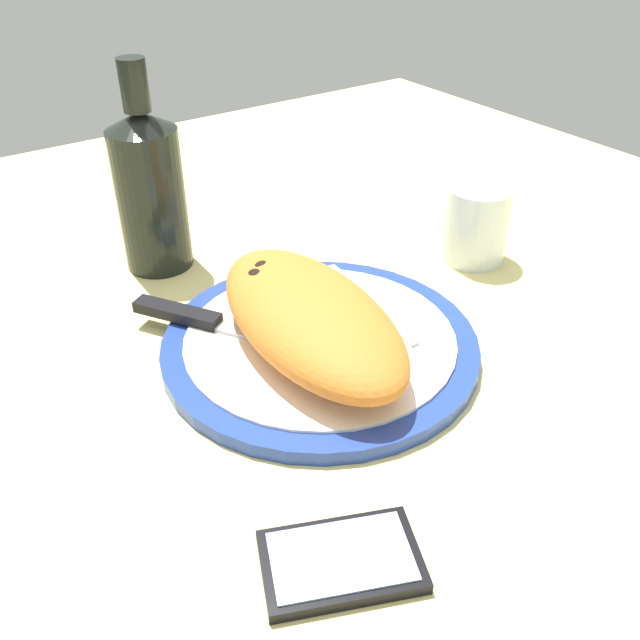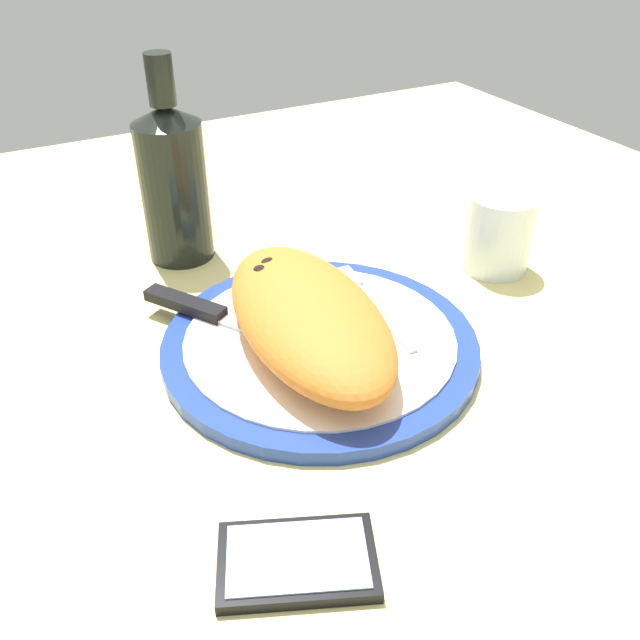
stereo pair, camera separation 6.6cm
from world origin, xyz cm
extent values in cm
cube|color=#E5D684|center=(0.00, 0.00, -1.50)|extent=(150.00, 150.00, 3.00)
cylinder|color=#233D99|center=(0.00, 0.00, 0.74)|extent=(31.74, 31.74, 1.49)
cylinder|color=white|center=(0.00, 0.00, 1.64)|extent=(27.18, 27.18, 0.30)
ellipsoid|color=orange|center=(-0.53, 1.52, 4.97)|extent=(28.61, 15.80, 6.36)
ellipsoid|color=black|center=(7.02, 2.02, 7.18)|extent=(3.09, 3.03, 0.82)
ellipsoid|color=black|center=(5.99, 3.29, 7.15)|extent=(2.64, 2.06, 0.84)
cube|color=silver|center=(-0.09, -7.30, 1.99)|extent=(13.53, 2.14, 0.40)
cube|color=silver|center=(8.62, -8.10, 1.99)|extent=(4.19, 2.56, 0.40)
cube|color=silver|center=(1.78, 4.14, 1.99)|extent=(11.67, 8.21, 0.40)
cube|color=black|center=(11.29, 10.17, 2.39)|extent=(9.28, 6.89, 1.20)
cube|color=black|center=(-21.52, 13.29, 0.50)|extent=(10.74, 12.96, 1.00)
cube|color=silver|center=(-21.52, 13.29, 1.08)|extent=(9.26, 11.33, 0.16)
cylinder|color=silver|center=(5.04, -26.71, 4.67)|extent=(7.79, 7.79, 9.34)
cylinder|color=silver|center=(5.04, -26.71, 3.06)|extent=(7.17, 7.17, 5.71)
cylinder|color=black|center=(26.09, 5.72, 8.38)|extent=(7.98, 7.98, 16.77)
cone|color=black|center=(26.09, 5.72, 17.76)|extent=(7.98, 7.98, 1.99)
cylinder|color=black|center=(26.09, 5.72, 21.55)|extent=(3.03, 3.03, 5.59)
camera|label=1|loc=(-44.82, 31.43, 41.02)|focal=37.85mm
camera|label=2|loc=(-48.29, 25.79, 41.02)|focal=37.85mm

